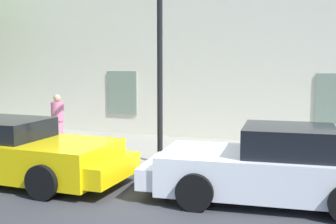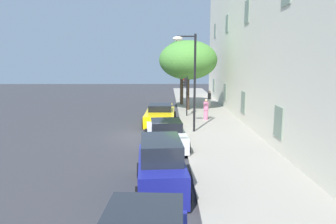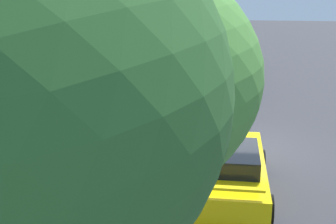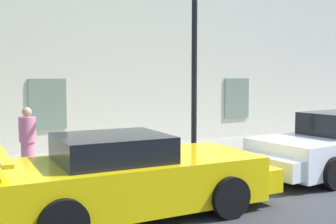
% 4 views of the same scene
% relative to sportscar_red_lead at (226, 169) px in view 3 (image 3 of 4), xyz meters
% --- Properties ---
extents(ground_plane, '(80.00, 80.00, 0.00)m').
position_rel_sportscar_red_lead_xyz_m(ground_plane, '(3.21, -0.70, -0.63)').
color(ground_plane, '#333338').
extents(sidewalk, '(60.00, 4.44, 0.14)m').
position_rel_sportscar_red_lead_xyz_m(sidewalk, '(3.21, 3.69, -0.56)').
color(sidewalk, gray).
rests_on(sidewalk, ground).
extents(sportscar_red_lead, '(4.99, 2.32, 1.41)m').
position_rel_sportscar_red_lead_xyz_m(sportscar_red_lead, '(0.00, 0.00, 0.00)').
color(sportscar_red_lead, yellow).
rests_on(sportscar_red_lead, ground).
extents(sportscar_yellow_flank, '(4.83, 2.41, 1.50)m').
position_rel_sportscar_red_lead_xyz_m(sportscar_yellow_flank, '(5.35, 0.41, 0.02)').
color(sportscar_yellow_flank, white).
rests_on(sportscar_yellow_flank, ground).
extents(hatchback_parked, '(3.90, 1.96, 1.84)m').
position_rel_sportscar_red_lead_xyz_m(hatchback_parked, '(10.88, 0.29, 0.19)').
color(hatchback_parked, navy).
rests_on(hatchback_parked, ground).
extents(hatchback_distant, '(4.06, 1.99, 1.88)m').
position_rel_sportscar_red_lead_xyz_m(hatchback_distant, '(16.50, 0.05, 0.20)').
color(hatchback_distant, navy).
rests_on(hatchback_distant, ground).
extents(tree_midblock, '(5.05, 5.05, 6.07)m').
position_rel_sportscar_red_lead_xyz_m(tree_midblock, '(-5.92, 2.33, 3.87)').
color(tree_midblock, '#473323').
rests_on(tree_midblock, sidewalk).
extents(traffic_light, '(0.44, 0.36, 3.13)m').
position_rel_sportscar_red_lead_xyz_m(traffic_light, '(-2.86, 1.98, 1.64)').
color(traffic_light, black).
rests_on(traffic_light, sidewalk).
extents(street_lamp, '(0.44, 1.42, 5.94)m').
position_rel_sportscar_red_lead_xyz_m(street_lamp, '(2.50, 1.77, 3.58)').
color(street_lamp, black).
rests_on(street_lamp, sidewalk).
extents(pedestrian_strolling, '(0.51, 0.51, 1.56)m').
position_rel_sportscar_red_lead_xyz_m(pedestrian_strolling, '(-1.31, 3.39, 0.29)').
color(pedestrian_strolling, pink).
rests_on(pedestrian_strolling, sidewalk).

